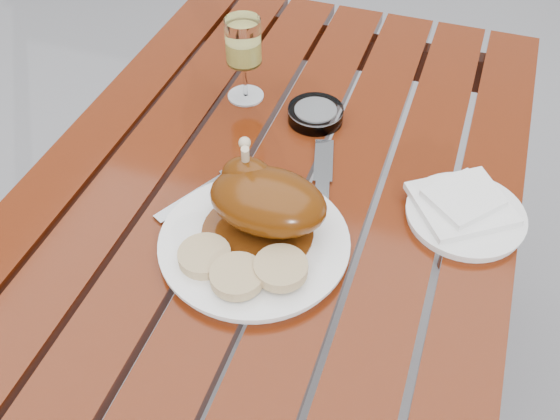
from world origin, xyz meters
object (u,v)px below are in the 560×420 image
object	(u,v)px
table	(277,303)
side_plate	(465,216)
dinner_plate	(254,244)
wine_glass	(244,60)
ashtray	(315,114)

from	to	relation	value
table	side_plate	world-z (taller)	side_plate
dinner_plate	wine_glass	size ratio (longest dim) A/B	1.75
table	ashtray	xyz separation A→B (m)	(0.02, 0.16, 0.39)
table	dinner_plate	world-z (taller)	dinner_plate
side_plate	ashtray	world-z (taller)	ashtray
dinner_plate	table	bearing A→B (deg)	98.29
table	ashtray	size ratio (longest dim) A/B	11.66
table	dinner_plate	size ratio (longest dim) A/B	4.19
dinner_plate	side_plate	xyz separation A→B (m)	(0.29, 0.16, -0.00)
ashtray	wine_glass	bearing A→B (deg)	170.18
dinner_plate	ashtray	xyz separation A→B (m)	(-0.00, 0.33, 0.00)
dinner_plate	ashtray	distance (m)	0.33
table	ashtray	distance (m)	0.42
dinner_plate	side_plate	bearing A→B (deg)	29.37
dinner_plate	wine_glass	bearing A→B (deg)	113.22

